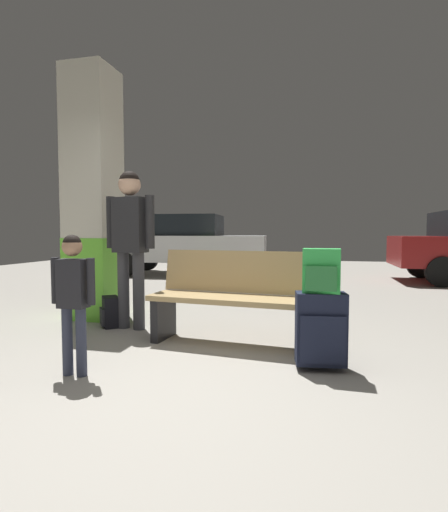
{
  "coord_description": "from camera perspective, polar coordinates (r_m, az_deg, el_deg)",
  "views": [
    {
      "loc": [
        1.02,
        -2.21,
        1.07
      ],
      "look_at": [
        0.17,
        1.3,
        0.85
      ],
      "focal_mm": 27.41,
      "sensor_mm": 36.0,
      "label": 1
    }
  ],
  "objects": [
    {
      "name": "ground_plane",
      "position": [
        6.39,
        4.24,
        -6.64
      ],
      "size": [
        18.0,
        18.0,
        0.1
      ],
      "primitive_type": "cube",
      "color": "gray"
    },
    {
      "name": "adult",
      "position": [
        4.41,
        -13.53,
        3.4
      ],
      "size": [
        0.59,
        0.24,
        1.73
      ],
      "color": "#38383D",
      "rests_on": "ground_plane"
    },
    {
      "name": "suitcase",
      "position": [
        3.17,
        13.94,
        -10.31
      ],
      "size": [
        0.41,
        0.28,
        0.6
      ],
      "color": "#191E33",
      "rests_on": "ground_plane"
    },
    {
      "name": "bench",
      "position": [
        3.77,
        1.49,
        -6.11
      ],
      "size": [
        1.64,
        0.68,
        0.89
      ],
      "color": "tan",
      "rests_on": "ground_plane"
    },
    {
      "name": "structural_pillar",
      "position": [
        5.18,
        -18.52,
        8.34
      ],
      "size": [
        0.57,
        0.57,
        3.07
      ],
      "color": "#66C633",
      "rests_on": "ground_plane"
    },
    {
      "name": "backpack_bright",
      "position": [
        3.09,
        14.03,
        -2.17
      ],
      "size": [
        0.28,
        0.2,
        0.34
      ],
      "color": "green",
      "rests_on": "suitcase"
    },
    {
      "name": "backpack_dark_floor",
      "position": [
        4.66,
        -16.29,
        -7.85
      ],
      "size": [
        0.31,
        0.32,
        0.34
      ],
      "color": "black",
      "rests_on": "ground_plane"
    },
    {
      "name": "child",
      "position": [
        3.1,
        -21.16,
        -4.56
      ],
      "size": [
        0.36,
        0.21,
        1.05
      ],
      "color": "#33384C",
      "rests_on": "ground_plane"
    },
    {
      "name": "parked_car_far",
      "position": [
        10.08,
        -5.92,
        1.93
      ],
      "size": [
        4.24,
        2.1,
        1.51
      ],
      "color": "silver",
      "rests_on": "ground_plane"
    }
  ]
}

